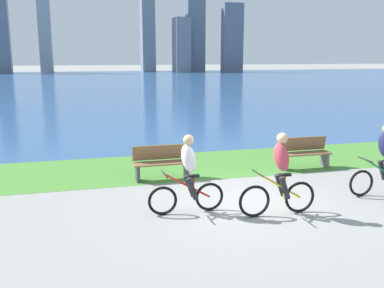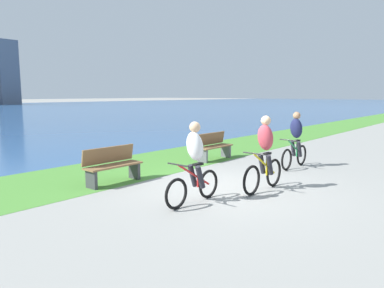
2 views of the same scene
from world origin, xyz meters
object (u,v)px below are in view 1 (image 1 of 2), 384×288
cyclist_trailing (280,175)px  cyclist_distant_rear (384,160)px  bench_far_along_path (162,162)px  bench_near_path (304,153)px  cyclist_lead (188,174)px

cyclist_trailing → cyclist_distant_rear: bearing=11.4°
cyclist_distant_rear → bench_far_along_path: size_ratio=1.11×
cyclist_trailing → bench_near_path: bearing=53.7°
cyclist_trailing → bench_near_path: size_ratio=1.14×
cyclist_distant_rear → cyclist_lead: bearing=180.0°
cyclist_lead → bench_near_path: size_ratio=1.10×
cyclist_trailing → cyclist_distant_rear: 2.98m
cyclist_lead → cyclist_distant_rear: (4.69, -0.00, 0.00)m
cyclist_distant_rear → bench_near_path: bearing=101.8°
cyclist_lead → cyclist_distant_rear: cyclist_distant_rear is taller
cyclist_lead → bench_far_along_path: bearing=91.1°
bench_near_path → bench_far_along_path: same height
cyclist_trailing → bench_far_along_path: 3.69m
cyclist_trailing → bench_far_along_path: size_ratio=1.14×
bench_far_along_path → cyclist_lead: bearing=-88.9°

